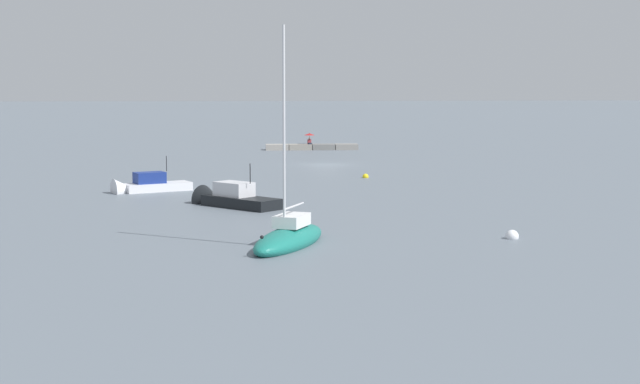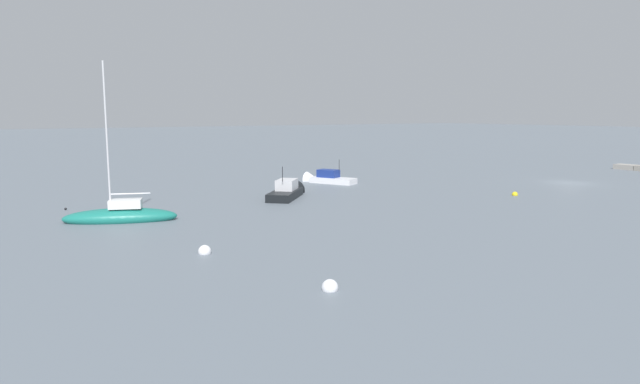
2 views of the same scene
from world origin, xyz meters
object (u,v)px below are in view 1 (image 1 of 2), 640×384
at_px(motorboat_white_near, 145,187).
at_px(mooring_buoy_far, 366,177).
at_px(sailboat_teal_far, 289,238).
at_px(motorboat_black_mid, 230,200).
at_px(person_seated_maroon_left, 310,142).
at_px(umbrella_open_red, 309,134).
at_px(mooring_buoy_mid, 512,236).

relative_size(motorboat_white_near, mooring_buoy_far, 11.51).
height_order(motorboat_white_near, mooring_buoy_far, motorboat_white_near).
bearing_deg(motorboat_white_near, sailboat_teal_far, 176.97).
bearing_deg(motorboat_black_mid, motorboat_white_near, 81.78).
relative_size(person_seated_maroon_left, motorboat_black_mid, 0.13).
bearing_deg(motorboat_black_mid, sailboat_teal_far, -123.14).
height_order(umbrella_open_red, sailboat_teal_far, sailboat_teal_far).
height_order(person_seated_maroon_left, motorboat_white_near, motorboat_white_near).
distance_m(umbrella_open_red, motorboat_black_mid, 48.27).
distance_m(person_seated_maroon_left, motorboat_black_mid, 48.22).
distance_m(person_seated_maroon_left, mooring_buoy_far, 31.00).
bearing_deg(mooring_buoy_far, motorboat_white_near, 26.93).
relative_size(umbrella_open_red, motorboat_black_mid, 0.22).
relative_size(sailboat_teal_far, motorboat_white_near, 1.88).
distance_m(sailboat_teal_far, mooring_buoy_far, 32.32).
xyz_separation_m(mooring_buoy_mid, mooring_buoy_far, (3.67, -30.23, -0.03)).
height_order(mooring_buoy_mid, mooring_buoy_far, mooring_buoy_mid).
height_order(motorboat_black_mid, mooring_buoy_mid, motorboat_black_mid).
relative_size(umbrella_open_red, mooring_buoy_mid, 1.90).
xyz_separation_m(umbrella_open_red, mooring_buoy_far, (-2.53, 30.93, -1.65)).
bearing_deg(person_seated_maroon_left, mooring_buoy_mid, 84.96).
height_order(umbrella_open_red, mooring_buoy_far, umbrella_open_red).
xyz_separation_m(motorboat_white_near, mooring_buoy_far, (-16.67, -8.47, -0.24)).
height_order(person_seated_maroon_left, motorboat_black_mid, motorboat_black_mid).
xyz_separation_m(sailboat_teal_far, mooring_buoy_far, (-7.52, -31.43, -0.28)).
bearing_deg(mooring_buoy_mid, umbrella_open_red, -84.21).
distance_m(person_seated_maroon_left, mooring_buoy_mid, 61.44).
height_order(motorboat_black_mid, mooring_buoy_far, motorboat_black_mid).
bearing_deg(mooring_buoy_mid, motorboat_white_near, -46.94).
bearing_deg(person_seated_maroon_left, motorboat_white_near, 59.41).
bearing_deg(motorboat_white_near, motorboat_black_mid, -168.11).
bearing_deg(sailboat_teal_far, mooring_buoy_far, -79.98).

